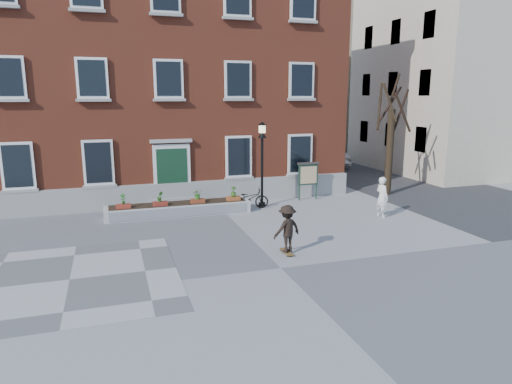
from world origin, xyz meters
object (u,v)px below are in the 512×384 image
object	(u,v)px
bicycle	(249,198)
skateboarder	(287,229)
lamp_post	(262,152)
notice_board	(308,175)
parked_car	(327,155)
bystander	(382,197)

from	to	relation	value
bicycle	skateboarder	size ratio (longest dim) A/B	1.08
lamp_post	notice_board	distance (m)	3.00
parked_car	notice_board	world-z (taller)	notice_board
parked_car	lamp_post	bearing A→B (deg)	-125.73
parked_car	skateboarder	size ratio (longest dim) A/B	2.96
notice_board	lamp_post	bearing A→B (deg)	-165.45
lamp_post	skateboarder	world-z (taller)	lamp_post
parked_car	bystander	distance (m)	14.37
parked_car	notice_board	size ratio (longest dim) A/B	2.59
bicycle	parked_car	world-z (taller)	parked_car
bystander	skateboarder	size ratio (longest dim) A/B	1.06
bystander	lamp_post	distance (m)	5.64
notice_board	skateboarder	xyz separation A→B (m)	(-3.91, -7.03, -0.41)
parked_car	bicycle	bearing A→B (deg)	-127.55
notice_board	skateboarder	world-z (taller)	notice_board
bystander	skateboarder	distance (m)	6.30
lamp_post	notice_board	xyz separation A→B (m)	(2.63, 0.68, -1.28)
parked_car	skateboarder	distance (m)	19.41
bicycle	skateboarder	bearing A→B (deg)	-174.27
bicycle	bystander	size ratio (longest dim) A/B	1.02
skateboarder	parked_car	bearing A→B (deg)	59.73
parked_car	lamp_post	distance (m)	13.57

